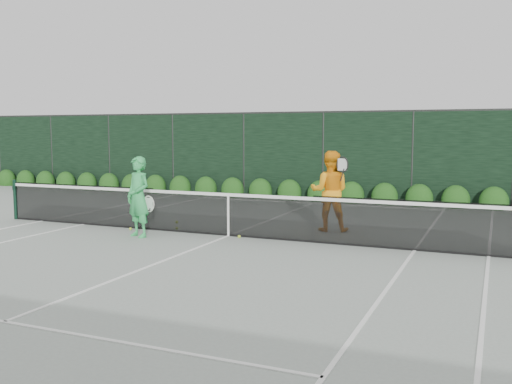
% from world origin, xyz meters
% --- Properties ---
extents(ground, '(80.00, 80.00, 0.00)m').
position_xyz_m(ground, '(0.00, 0.00, 0.00)').
color(ground, gray).
rests_on(ground, ground).
extents(tennis_net, '(12.90, 0.10, 1.07)m').
position_xyz_m(tennis_net, '(-0.02, 0.00, 0.53)').
color(tennis_net, black).
rests_on(tennis_net, ground).
extents(player_woman, '(0.76, 0.62, 1.81)m').
position_xyz_m(player_woman, '(-1.82, -0.87, 0.91)').
color(player_woman, green).
rests_on(player_woman, ground).
extents(player_man, '(1.05, 0.89, 1.91)m').
position_xyz_m(player_man, '(1.92, 1.55, 0.96)').
color(player_man, '#FFA015').
rests_on(player_man, ground).
extents(court_lines, '(11.03, 23.83, 0.01)m').
position_xyz_m(court_lines, '(0.00, 0.00, 0.01)').
color(court_lines, white).
rests_on(court_lines, ground).
extents(windscreen_fence, '(32.00, 21.07, 3.06)m').
position_xyz_m(windscreen_fence, '(0.00, -2.71, 1.51)').
color(windscreen_fence, black).
rests_on(windscreen_fence, ground).
extents(hedge_row, '(31.66, 0.65, 0.94)m').
position_xyz_m(hedge_row, '(-0.00, 7.15, 0.23)').
color(hedge_row, '#103A0F').
rests_on(hedge_row, ground).
extents(tennis_balls, '(2.90, 1.41, 0.07)m').
position_xyz_m(tennis_balls, '(-1.43, 0.25, 0.03)').
color(tennis_balls, '#BADA30').
rests_on(tennis_balls, ground).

